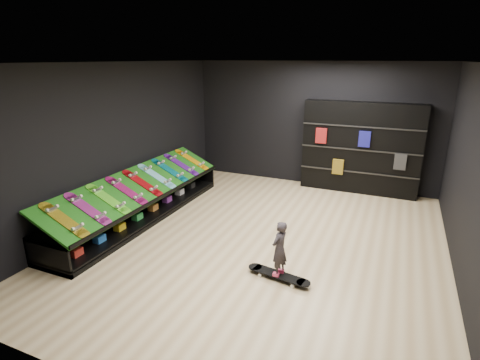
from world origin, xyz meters
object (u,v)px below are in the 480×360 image
at_px(back_shelving, 360,148).
at_px(floor_skateboard, 278,277).
at_px(display_rack, 142,206).
at_px(child, 279,259).

distance_m(back_shelving, floor_skateboard, 4.51).
height_order(display_rack, floor_skateboard, display_rack).
height_order(display_rack, child, child).
distance_m(floor_skateboard, child, 0.29).
bearing_deg(floor_skateboard, child, 0.00).
distance_m(back_shelving, child, 4.46).
bearing_deg(child, back_shelving, -171.38).
height_order(back_shelving, floor_skateboard, back_shelving).
bearing_deg(display_rack, child, -18.05).
xyz_separation_m(display_rack, child, (3.19, -1.04, 0.09)).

